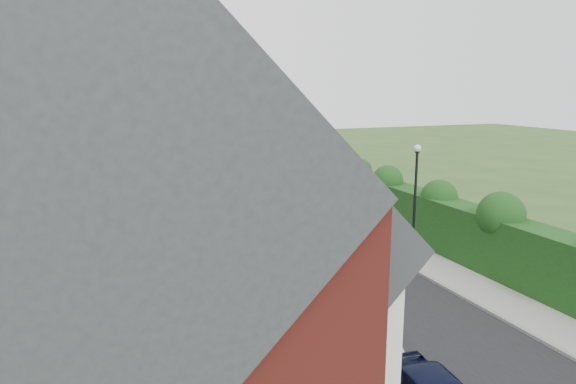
% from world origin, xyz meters
% --- Properties ---
extents(ground, '(140.00, 140.00, 0.00)m').
position_xyz_m(ground, '(0.00, 0.00, 0.00)').
color(ground, '#2D4C1E').
rests_on(ground, ground).
extents(road, '(6.00, 58.00, 0.02)m').
position_xyz_m(road, '(-0.50, 11.00, 0.01)').
color(road, black).
rests_on(road, ground).
extents(pavement_hedge_side, '(2.20, 58.00, 0.12)m').
position_xyz_m(pavement_hedge_side, '(3.60, 11.00, 0.06)').
color(pavement_hedge_side, gray).
rests_on(pavement_hedge_side, ground).
extents(pavement_house_side, '(1.70, 58.00, 0.12)m').
position_xyz_m(pavement_house_side, '(-4.35, 11.00, 0.06)').
color(pavement_house_side, gray).
rests_on(pavement_house_side, ground).
extents(kerb_hedge_side, '(0.18, 58.00, 0.13)m').
position_xyz_m(kerb_hedge_side, '(2.55, 11.00, 0.07)').
color(kerb_hedge_side, gray).
rests_on(kerb_hedge_side, ground).
extents(kerb_house_side, '(0.18, 58.00, 0.13)m').
position_xyz_m(kerb_house_side, '(-3.55, 11.00, 0.07)').
color(kerb_house_side, gray).
rests_on(kerb_house_side, ground).
extents(hedge, '(2.10, 58.00, 2.85)m').
position_xyz_m(hedge, '(5.40, 11.00, 1.60)').
color(hedge, black).
rests_on(hedge, ground).
extents(terrace_row, '(9.05, 40.50, 11.50)m').
position_xyz_m(terrace_row, '(-10.87, 9.98, 4.47)').
color(terrace_row, maroon).
rests_on(terrace_row, ground).
extents(garden_wall_row, '(0.35, 40.35, 1.10)m').
position_xyz_m(garden_wall_row, '(-5.35, 10.00, 0.46)').
color(garden_wall_row, brown).
rests_on(garden_wall_row, ground).
extents(lamppost, '(0.32, 0.32, 5.16)m').
position_xyz_m(lamppost, '(3.40, 4.00, 3.30)').
color(lamppost, black).
rests_on(lamppost, ground).
extents(tree_far_left, '(7.14, 6.80, 9.29)m').
position_xyz_m(tree_far_left, '(-2.65, 40.08, 5.71)').
color(tree_far_left, '#332316').
rests_on(tree_far_left, ground).
extents(tree_far_right, '(7.98, 7.60, 10.31)m').
position_xyz_m(tree_far_right, '(3.39, 42.08, 6.31)').
color(tree_far_right, '#332316').
rests_on(tree_far_right, ground).
extents(tree_far_back, '(8.40, 8.00, 10.82)m').
position_xyz_m(tree_far_back, '(-8.59, 43.08, 6.62)').
color(tree_far_back, '#332316').
rests_on(tree_far_back, ground).
extents(car_silver_a, '(2.19, 4.24, 1.33)m').
position_xyz_m(car_silver_a, '(-2.79, -2.10, 0.66)').
color(car_silver_a, '#ABABB0').
rests_on(car_silver_a, ground).
extents(car_silver_b, '(3.53, 5.48, 1.40)m').
position_xyz_m(car_silver_b, '(-1.91, 4.74, 0.70)').
color(car_silver_b, '#ABADB3').
rests_on(car_silver_b, ground).
extents(car_white, '(2.97, 5.60, 1.55)m').
position_xyz_m(car_white, '(-2.94, 8.29, 0.77)').
color(car_white, white).
rests_on(car_white, ground).
extents(car_green, '(1.66, 4.08, 1.39)m').
position_xyz_m(car_green, '(-1.72, 13.32, 0.69)').
color(car_green, black).
rests_on(car_green, ground).
extents(car_red, '(2.09, 4.96, 1.59)m').
position_xyz_m(car_red, '(-2.33, 19.62, 0.80)').
color(car_red, maroon).
rests_on(car_red, ground).
extents(car_beige, '(3.21, 5.20, 1.34)m').
position_xyz_m(car_beige, '(-3.00, 25.84, 0.67)').
color(car_beige, tan).
rests_on(car_beige, ground).
extents(car_grey, '(2.28, 5.22, 1.49)m').
position_xyz_m(car_grey, '(-2.85, 29.40, 0.75)').
color(car_grey, slate).
rests_on(car_grey, ground).
extents(horse, '(1.17, 1.94, 1.53)m').
position_xyz_m(horse, '(-0.06, 12.48, 0.77)').
color(horse, '#4D371C').
rests_on(horse, ground).
extents(horse_cart, '(1.22, 2.71, 1.95)m').
position_xyz_m(horse_cart, '(-0.06, 14.43, 1.12)').
color(horse_cart, black).
rests_on(horse_cart, ground).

